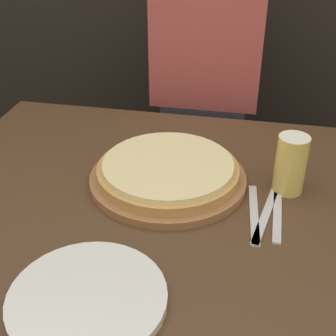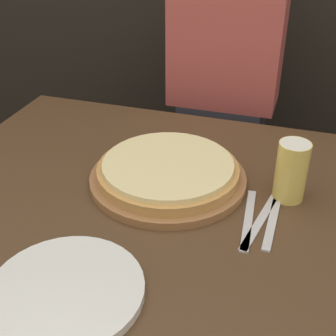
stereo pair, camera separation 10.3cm
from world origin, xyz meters
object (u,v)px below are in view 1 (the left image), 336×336
(diner_person, at_px, (205,117))
(spoon, at_px, (277,217))
(dinner_knife, at_px, (266,215))
(dinner_plate, at_px, (87,298))
(fork, at_px, (254,214))
(beer_glass, at_px, (291,162))
(pizza_on_board, at_px, (168,173))

(diner_person, bearing_deg, spoon, -70.06)
(dinner_knife, height_order, spoon, same)
(dinner_plate, distance_m, fork, 0.41)
(beer_glass, relative_size, diner_person, 0.10)
(beer_glass, distance_m, dinner_plate, 0.55)
(spoon, bearing_deg, dinner_plate, -136.18)
(beer_glass, xyz_separation_m, dinner_plate, (-0.34, -0.42, -0.07))
(pizza_on_board, bearing_deg, fork, -23.51)
(beer_glass, relative_size, fork, 0.65)
(pizza_on_board, distance_m, dinner_knife, 0.25)
(beer_glass, bearing_deg, pizza_on_board, -175.49)
(diner_person, bearing_deg, fork, -73.92)
(dinner_plate, height_order, spoon, dinner_plate)
(fork, relative_size, diner_person, 0.16)
(pizza_on_board, height_order, dinner_knife, pizza_on_board)
(beer_glass, distance_m, fork, 0.15)
(diner_person, bearing_deg, dinner_plate, -94.64)
(diner_person, bearing_deg, beer_glass, -64.52)
(pizza_on_board, distance_m, dinner_plate, 0.41)
(pizza_on_board, relative_size, dinner_knife, 1.75)
(spoon, height_order, diner_person, diner_person)
(dinner_plate, bearing_deg, fork, 48.63)
(beer_glass, bearing_deg, fork, -122.22)
(dinner_plate, xyz_separation_m, spoon, (0.32, 0.31, -0.01))
(pizza_on_board, height_order, diner_person, diner_person)
(beer_glass, bearing_deg, dinner_plate, -129.12)
(dinner_plate, distance_m, spoon, 0.45)
(pizza_on_board, bearing_deg, spoon, -19.37)
(fork, relative_size, spoon, 1.18)
(pizza_on_board, height_order, fork, pizza_on_board)
(spoon, bearing_deg, diner_person, 109.94)
(dinner_plate, bearing_deg, spoon, 43.82)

